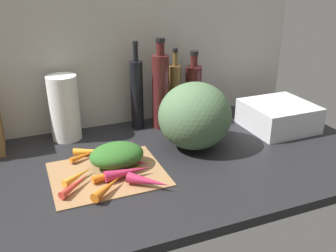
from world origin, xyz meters
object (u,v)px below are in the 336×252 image
at_px(carrot_2, 149,181).
at_px(carrot_6, 84,156).
at_px(carrot_5, 78,176).
at_px(dish_rack, 278,116).
at_px(bottle_1, 161,90).
at_px(bottle_2, 175,93).
at_px(cutting_board, 108,173).
at_px(bottle_0, 137,94).
at_px(paper_towel_roll, 64,108).
at_px(carrot_3, 98,151).
at_px(bottle_3, 193,91).
at_px(carrot_7, 132,161).
at_px(carrot_0, 107,187).
at_px(carrot_1, 120,173).
at_px(carrot_4, 128,172).
at_px(carrot_8, 127,147).
at_px(carrot_9, 76,184).
at_px(winter_squash, 195,116).

distance_m(carrot_2, carrot_6, 0.29).
distance_m(carrot_5, dish_rack, 0.83).
xyz_separation_m(bottle_1, bottle_2, (0.07, 0.03, -0.03)).
xyz_separation_m(cutting_board, bottle_0, (0.21, 0.33, 0.14)).
bearing_deg(cutting_board, paper_towel_roll, 102.87).
bearing_deg(bottle_1, carrot_3, -150.51).
height_order(carrot_5, paper_towel_roll, paper_towel_roll).
bearing_deg(dish_rack, bottle_3, 140.77).
bearing_deg(carrot_2, carrot_5, 146.91).
distance_m(carrot_7, bottle_0, 0.36).
bearing_deg(carrot_6, paper_towel_roll, 97.09).
height_order(carrot_0, paper_towel_roll, paper_towel_roll).
bearing_deg(carrot_0, bottle_2, 47.73).
relative_size(carrot_0, carrot_1, 0.72).
distance_m(carrot_6, bottle_0, 0.36).
relative_size(carrot_4, bottle_3, 0.50).
relative_size(carrot_4, bottle_0, 0.42).
bearing_deg(bottle_2, carrot_8, -142.84).
distance_m(bottle_0, bottle_1, 0.10).
xyz_separation_m(carrot_0, carrot_9, (-0.08, 0.06, -0.00)).
bearing_deg(bottle_0, carrot_9, -129.36).
relative_size(paper_towel_roll, bottle_0, 0.70).
bearing_deg(carrot_7, carrot_8, 82.11).
xyz_separation_m(carrot_7, paper_towel_roll, (-0.16, 0.31, 0.10)).
bearing_deg(bottle_1, carrot_2, -115.64).
bearing_deg(carrot_0, cutting_board, 76.40).
height_order(carrot_2, carrot_8, carrot_2).
xyz_separation_m(carrot_8, bottle_3, (0.36, 0.21, 0.10)).
distance_m(carrot_1, winter_squash, 0.35).
relative_size(bottle_3, dish_rack, 1.16).
bearing_deg(carrot_9, winter_squash, 16.45).
distance_m(winter_squash, bottle_1, 0.23).
bearing_deg(bottle_3, carrot_1, -139.20).
distance_m(carrot_2, dish_rack, 0.68).
bearing_deg(carrot_7, dish_rack, 7.75).
height_order(carrot_2, bottle_1, bottle_1).
height_order(carrot_4, carrot_7, carrot_4).
distance_m(carrot_1, carrot_6, 0.18).
height_order(carrot_1, dish_rack, dish_rack).
bearing_deg(carrot_7, carrot_2, -87.63).
relative_size(carrot_2, carrot_7, 0.97).
height_order(carrot_2, carrot_4, same).
bearing_deg(carrot_5, carrot_7, 8.63).
relative_size(cutting_board, dish_rack, 1.39).
bearing_deg(carrot_2, carrot_8, 88.14).
bearing_deg(dish_rack, carrot_5, -172.06).
relative_size(carrot_5, winter_squash, 0.44).
bearing_deg(carrot_2, cutting_board, 126.15).
distance_m(carrot_4, carrot_8, 0.18).
distance_m(carrot_0, carrot_2, 0.12).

